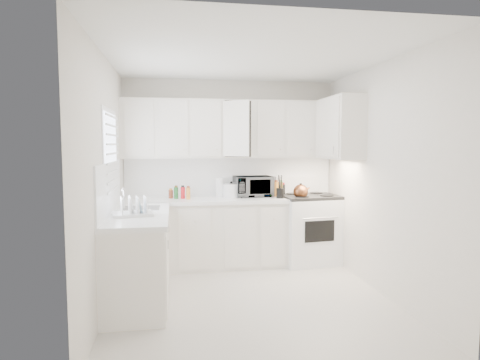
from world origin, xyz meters
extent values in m
plane|color=beige|center=(0.00, 0.00, 0.00)|extent=(3.20, 3.20, 0.00)
plane|color=white|center=(0.00, 0.00, 2.60)|extent=(3.20, 3.20, 0.00)
plane|color=silver|center=(0.00, 1.60, 1.30)|extent=(3.00, 0.00, 3.00)
plane|color=silver|center=(0.00, -1.60, 1.30)|extent=(3.00, 0.00, 3.00)
plane|color=silver|center=(-1.50, 0.00, 1.30)|extent=(0.00, 3.20, 3.20)
plane|color=silver|center=(1.50, 0.00, 1.30)|extent=(0.00, 3.20, 3.20)
cube|color=white|center=(-0.39, 1.29, 0.93)|extent=(2.24, 0.64, 0.05)
cube|color=white|center=(-1.19, 0.20, 0.93)|extent=(0.64, 1.62, 0.05)
cube|color=white|center=(0.00, 1.59, 1.23)|extent=(2.98, 0.02, 0.55)
cube|color=white|center=(-1.49, 0.20, 1.23)|extent=(0.02, 1.60, 0.55)
imported|color=gray|center=(0.30, 1.42, 1.13)|extent=(0.55, 0.34, 0.35)
cylinder|color=white|center=(-0.17, 1.44, 1.08)|extent=(0.12, 0.12, 0.27)
cylinder|color=brown|center=(-0.85, 1.42, 1.02)|extent=(0.06, 0.06, 0.13)
cylinder|color=#20622A|center=(-0.78, 1.33, 1.02)|extent=(0.06, 0.06, 0.13)
cylinder|color=red|center=(-0.70, 1.42, 1.02)|extent=(0.06, 0.06, 0.13)
cylinder|color=orange|center=(-0.62, 1.33, 1.02)|extent=(0.06, 0.06, 0.13)
cylinder|color=red|center=(0.58, 1.46, 1.05)|extent=(0.06, 0.06, 0.19)
cylinder|color=orange|center=(0.64, 1.40, 1.05)|extent=(0.06, 0.06, 0.19)
cylinder|color=#534017|center=(0.69, 1.46, 1.05)|extent=(0.06, 0.06, 0.19)
cylinder|color=black|center=(0.74, 1.40, 1.05)|extent=(0.06, 0.06, 0.19)
camera|label=1|loc=(-0.81, -4.35, 1.69)|focal=31.05mm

